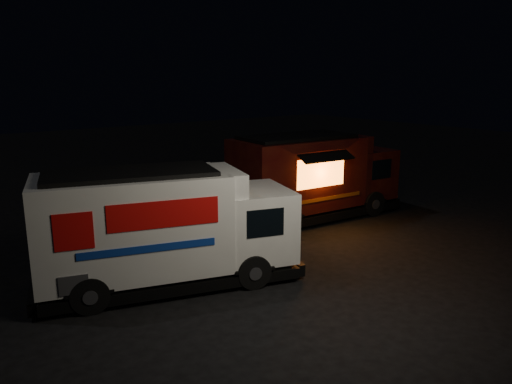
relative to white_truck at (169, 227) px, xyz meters
name	(u,v)px	position (x,y,z in m)	size (l,w,h in m)	color
ground	(257,268)	(2.45, -0.50, -1.53)	(80.00, 80.00, 0.00)	black
white_truck	(169,227)	(0.00, 0.00, 0.00)	(6.75, 2.30, 3.06)	silver
red_truck	(316,176)	(7.39, 2.30, 0.07)	(6.87, 2.53, 3.20)	#3E140B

